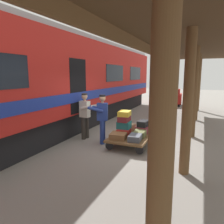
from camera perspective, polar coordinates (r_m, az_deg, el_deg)
ground_plane at (r=7.66m, az=4.49°, el=-8.22°), size 60.00×60.00×0.00m
platform_canopy at (r=6.97m, az=20.67°, el=16.68°), size 3.20×17.65×3.56m
train_car at (r=9.02m, az=-17.11°, el=7.46°), size 3.02×20.70×4.00m
luggage_cart at (r=7.40m, az=5.22°, el=-6.53°), size 1.27×1.87×0.34m
suitcase_tan_vintage at (r=7.92m, az=4.45°, el=-4.14°), size 0.45×0.49×0.25m
suitcase_brown_leather at (r=6.99m, az=1.73°, el=-6.31°), size 0.59×0.65×0.18m
suitcase_slate_roller at (r=6.81m, az=6.17°, el=-6.76°), size 0.41×0.59×0.19m
suitcase_red_plastic at (r=7.45m, az=3.17°, el=-5.19°), size 0.51×0.67×0.21m
suitcase_burgundy_valise at (r=7.76m, az=8.40°, el=-4.56°), size 0.49×0.65×0.23m
suitcase_olive_duffel at (r=7.29m, az=7.35°, el=-5.66°), size 0.41×0.58×0.19m
suitcase_teal_softside at (r=7.42m, az=3.22°, el=-3.45°), size 0.45×0.42×0.25m
suitcase_maroon_trunk at (r=7.38m, az=3.29°, el=-1.77°), size 0.34×0.56×0.19m
suitcase_black_hardshell at (r=7.69m, az=8.28°, el=-3.03°), size 0.36×0.52×0.20m
suitcase_yellow_case at (r=7.36m, az=3.34°, el=-0.38°), size 0.43×0.56×0.17m
porter_in_overalls at (r=7.42m, az=-2.70°, el=-1.40°), size 0.73×0.56×1.70m
porter_by_door at (r=8.00m, az=-7.11°, el=-0.63°), size 0.70×0.49×1.70m
baggage_tug at (r=17.31m, az=16.11°, el=3.73°), size 1.20×1.76×1.30m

